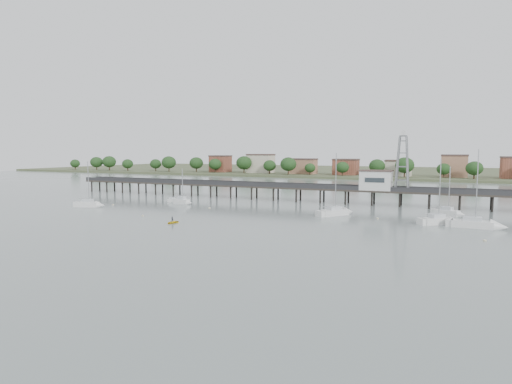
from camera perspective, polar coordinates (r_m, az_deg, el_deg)
ground_plane at (r=71.42m, az=-12.75°, el=-6.17°), size 500.00×500.00×0.00m
pier at (r=123.69m, az=4.15°, el=0.59°), size 150.00×5.00×5.50m
pier_building at (r=117.29m, az=15.71°, el=1.55°), size 8.40×5.40×5.30m
lattice_tower at (r=116.31m, az=18.94°, el=3.61°), size 3.20×3.20×15.50m
sailboat_a at (r=117.34m, az=-21.05°, el=-1.56°), size 7.70×4.08×12.29m
sailboat_c at (r=97.65m, az=10.99°, el=-2.65°), size 7.39×8.76×14.71m
sailboat_b at (r=117.19m, az=-9.59°, el=-1.28°), size 6.09×2.71×9.95m
sailboat_d at (r=89.78m, az=27.93°, el=-3.90°), size 9.63×3.46×15.48m
sailboat_e at (r=103.23m, az=24.58°, el=-2.60°), size 7.05×4.57×11.42m
sailboat_f at (r=91.76m, az=23.59°, el=-3.52°), size 7.80×7.01×13.47m
white_tender at (r=122.19m, az=-10.88°, el=-1.13°), size 3.69×1.60×1.42m
yellow_dinghy at (r=86.67m, az=-11.09°, el=-4.10°), size 2.05×0.87×2.78m
dinghy_occupant at (r=86.67m, az=-11.09°, el=-4.10°), size 0.72×1.17×0.26m
mooring_buoys at (r=94.66m, az=-1.51°, el=-3.15°), size 87.15×17.75×0.39m
far_shore at (r=298.60m, az=16.16°, el=2.67°), size 500.00×170.00×10.40m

